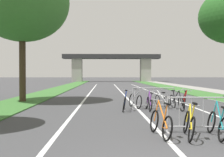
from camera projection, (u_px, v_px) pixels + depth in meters
name	position (u px, v px, depth m)	size (l,w,h in m)	color
grass_verge_left	(63.00, 88.00, 32.77)	(2.71, 70.95, 0.05)	#386B2D
grass_verge_right	(172.00, 88.00, 33.15)	(2.71, 70.95, 0.05)	#386B2D
sidewalk_path_right	(192.00, 88.00, 33.22)	(2.39, 70.95, 0.08)	gray
lane_stripe_center	(122.00, 93.00, 24.46)	(0.14, 41.05, 0.01)	silver
lane_stripe_right_lane	(154.00, 93.00, 24.55)	(0.14, 41.05, 0.01)	silver
lane_stripe_left_lane	(90.00, 93.00, 24.38)	(0.14, 41.05, 0.01)	silver
overpass_bridge	(111.00, 63.00, 62.49)	(22.73, 3.33, 6.38)	#2D2D30
tree_left_oak_near	(22.00, 2.00, 16.20)	(5.74, 5.74, 8.58)	#3D2D1E
crowd_barrier_nearest	(203.00, 115.00, 7.71)	(2.14, 0.56, 1.05)	#ADADB2
crowd_barrier_second	(154.00, 98.00, 13.06)	(2.14, 0.56, 1.05)	#ADADB2
bicycle_purple_1	(149.00, 103.00, 12.52)	(0.46, 1.63, 0.94)	black
bicycle_orange_2	(161.00, 123.00, 7.27)	(0.45, 1.76, 0.99)	black
bicycle_silver_3	(135.00, 100.00, 13.52)	(0.69, 1.73, 1.00)	black
bicycle_blue_4	(125.00, 102.00, 12.48)	(0.55, 1.79, 1.00)	black
bicycle_white_5	(162.00, 101.00, 13.61)	(0.63, 1.68, 0.89)	black
bicycle_black_6	(177.00, 102.00, 12.67)	(0.48, 1.78, 1.01)	black
bicycle_teal_7	(217.00, 124.00, 7.16)	(0.64, 1.71, 1.00)	black
bicycle_yellow_8	(189.00, 124.00, 7.12)	(0.69, 1.73, 0.98)	black
bicycle_red_9	(184.00, 100.00, 13.67)	(0.55, 1.66, 0.99)	black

